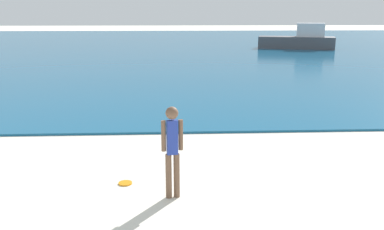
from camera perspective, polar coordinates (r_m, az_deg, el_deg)
water at (r=40.42m, az=-2.04°, el=9.64°), size 160.00×60.00×0.06m
person_standing at (r=6.88m, az=-2.72°, el=-4.40°), size 0.36×0.21×1.58m
frisbee at (r=7.82m, az=-9.14°, el=-9.22°), size 0.25×0.25×0.03m
boat_far at (r=36.68m, az=14.51°, el=9.97°), size 6.51×3.70×2.11m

